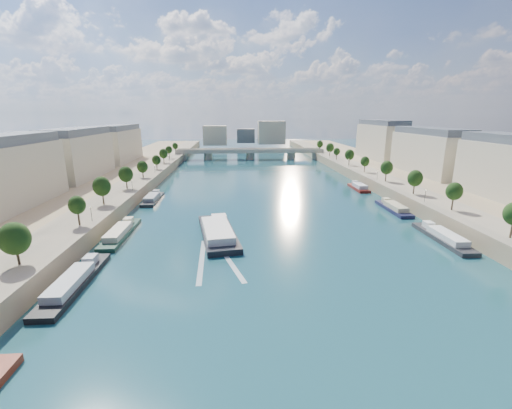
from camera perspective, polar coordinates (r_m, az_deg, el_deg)
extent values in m
plane|color=#0E303E|center=(129.65, 1.93, -0.41)|extent=(700.00, 700.00, 0.00)
cube|color=#9E8460|center=(141.57, -28.47, 0.12)|extent=(44.00, 520.00, 5.00)
cube|color=#9E8460|center=(153.66, 29.74, 1.00)|extent=(44.00, 520.00, 5.00)
cube|color=gray|center=(135.37, -22.83, 1.27)|extent=(14.00, 520.00, 0.10)
cube|color=gray|center=(145.42, 24.92, 1.93)|extent=(14.00, 520.00, 0.10)
cylinder|color=#382B1E|center=(83.53, -34.36, -6.95)|extent=(0.50, 0.50, 3.82)
ellipsoid|color=#153411|center=(82.42, -34.72, -4.62)|extent=(4.80, 4.80, 5.52)
cylinder|color=#382B1E|center=(103.64, -27.82, -2.17)|extent=(0.50, 0.50, 3.82)
ellipsoid|color=#153411|center=(102.74, -28.06, -0.26)|extent=(4.80, 4.80, 5.52)
cylinder|color=#382B1E|center=(125.12, -23.50, 1.03)|extent=(0.50, 0.50, 3.82)
ellipsoid|color=#153411|center=(124.38, -23.67, 2.64)|extent=(4.80, 4.80, 5.52)
cylinder|color=#382B1E|center=(147.39, -20.45, 3.28)|extent=(0.50, 0.50, 3.82)
ellipsoid|color=#153411|center=(146.76, -20.58, 4.65)|extent=(4.80, 4.80, 5.52)
cylinder|color=#382B1E|center=(170.12, -18.21, 4.93)|extent=(0.50, 0.50, 3.82)
ellipsoid|color=#153411|center=(169.58, -18.31, 6.12)|extent=(4.80, 4.80, 5.52)
cylinder|color=#382B1E|center=(193.16, -16.49, 6.18)|extent=(0.50, 0.50, 3.82)
ellipsoid|color=#153411|center=(192.69, -16.57, 7.24)|extent=(4.80, 4.80, 5.52)
cylinder|color=#382B1E|center=(216.42, -15.13, 7.16)|extent=(0.50, 0.50, 3.82)
ellipsoid|color=#153411|center=(215.99, -15.19, 8.11)|extent=(4.80, 4.80, 5.52)
cylinder|color=#382B1E|center=(239.81, -14.03, 7.95)|extent=(0.50, 0.50, 3.82)
ellipsoid|color=#153411|center=(239.43, -14.09, 8.80)|extent=(4.80, 4.80, 5.52)
cylinder|color=#382B1E|center=(263.32, -13.13, 8.60)|extent=(0.50, 0.50, 3.82)
ellipsoid|color=#153411|center=(262.97, -13.17, 9.37)|extent=(4.80, 4.80, 5.52)
cylinder|color=#382B1E|center=(122.38, 29.86, -0.02)|extent=(0.50, 0.50, 3.82)
ellipsoid|color=#153411|center=(121.62, 30.08, 1.61)|extent=(4.80, 4.80, 5.52)
cylinder|color=#382B1E|center=(142.39, 24.67, 2.47)|extent=(0.50, 0.50, 3.82)
ellipsoid|color=#153411|center=(141.74, 24.83, 3.89)|extent=(4.80, 4.80, 5.52)
cylinder|color=#382B1E|center=(163.48, 20.78, 4.32)|extent=(0.50, 0.50, 3.82)
ellipsoid|color=#153411|center=(162.92, 20.90, 5.56)|extent=(4.80, 4.80, 5.52)
cylinder|color=#382B1E|center=(185.28, 17.78, 5.73)|extent=(0.50, 0.50, 3.82)
ellipsoid|color=#153411|center=(184.78, 17.87, 6.83)|extent=(4.80, 4.80, 5.52)
cylinder|color=#382B1E|center=(207.57, 15.41, 6.83)|extent=(0.50, 0.50, 3.82)
ellipsoid|color=#153411|center=(207.12, 15.48, 7.81)|extent=(4.80, 4.80, 5.52)
cylinder|color=#382B1E|center=(230.20, 13.49, 7.71)|extent=(0.50, 0.50, 3.82)
ellipsoid|color=#153411|center=(229.80, 13.54, 8.60)|extent=(4.80, 4.80, 5.52)
cylinder|color=#382B1E|center=(253.08, 11.91, 8.42)|extent=(0.50, 0.50, 3.82)
ellipsoid|color=#153411|center=(252.72, 11.96, 9.23)|extent=(4.80, 4.80, 5.52)
cylinder|color=#382B1E|center=(276.15, 10.59, 9.01)|extent=(0.50, 0.50, 3.82)
ellipsoid|color=#153411|center=(275.82, 10.63, 9.75)|extent=(4.80, 4.80, 5.52)
cylinder|color=black|center=(106.15, -25.75, -1.50)|extent=(0.14, 0.14, 4.00)
sphere|color=#FFE5B2|center=(105.63, -25.87, -0.40)|extent=(0.36, 0.36, 0.36)
cylinder|color=black|center=(142.90, -19.94, 3.02)|extent=(0.14, 0.14, 4.00)
sphere|color=#FFE5B2|center=(142.51, -20.01, 3.85)|extent=(0.36, 0.36, 0.36)
cylinder|color=black|center=(181.03, -16.52, 5.65)|extent=(0.14, 0.14, 4.00)
sphere|color=#FFE5B2|center=(180.72, -16.57, 6.31)|extent=(0.36, 0.36, 0.36)
cylinder|color=black|center=(219.83, -14.29, 7.36)|extent=(0.14, 0.14, 4.00)
sphere|color=#FFE5B2|center=(219.57, -14.32, 7.90)|extent=(0.36, 0.36, 0.36)
cylinder|color=black|center=(130.10, 26.35, 1.25)|extent=(0.14, 0.14, 4.00)
sphere|color=#FFE5B2|center=(129.67, 26.45, 2.15)|extent=(0.36, 0.36, 0.36)
cylinder|color=black|center=(165.16, 19.57, 4.56)|extent=(0.14, 0.14, 4.00)
sphere|color=#FFE5B2|center=(164.82, 19.64, 5.28)|extent=(0.36, 0.36, 0.36)
cylinder|color=black|center=(202.06, 15.19, 6.66)|extent=(0.14, 0.14, 4.00)
sphere|color=#FFE5B2|center=(201.79, 15.23, 7.25)|extent=(0.36, 0.36, 0.36)
cylinder|color=black|center=(239.96, 12.15, 8.09)|extent=(0.14, 0.14, 4.00)
sphere|color=#FFE5B2|center=(239.73, 12.18, 8.58)|extent=(0.36, 0.36, 0.36)
cube|color=beige|center=(181.67, -27.45, 7.18)|extent=(16.00, 52.00, 20.00)
cube|color=#474C54|center=(180.80, -27.90, 10.81)|extent=(14.72, 50.44, 3.20)
cube|color=beige|center=(235.70, -21.91, 9.19)|extent=(16.00, 52.00, 20.00)
cube|color=#474C54|center=(235.03, -22.19, 12.00)|extent=(14.72, 50.44, 3.20)
cube|color=beige|center=(192.91, 26.92, 7.60)|extent=(16.00, 52.00, 20.00)
cube|color=#474C54|center=(192.09, 27.33, 11.02)|extent=(14.72, 50.44, 3.20)
cube|color=beige|center=(244.47, 20.09, 9.53)|extent=(16.00, 52.00, 20.00)
cube|color=#474C54|center=(243.82, 20.34, 12.24)|extent=(14.72, 50.44, 3.20)
cube|color=beige|center=(335.48, -6.82, 11.38)|extent=(22.00, 18.00, 18.00)
cube|color=beige|center=(346.90, 2.56, 11.91)|extent=(26.00, 20.00, 22.00)
cube|color=#474C54|center=(360.30, -1.74, 11.40)|extent=(18.00, 16.00, 14.00)
cube|color=#C1B79E|center=(265.73, -1.00, 8.88)|extent=(112.00, 11.00, 2.20)
cube|color=#C1B79E|center=(260.60, -0.95, 9.09)|extent=(112.00, 0.80, 0.90)
cube|color=#C1B79E|center=(270.54, -1.06, 9.31)|extent=(112.00, 0.80, 0.90)
cylinder|color=#C1B79E|center=(266.58, -7.95, 7.96)|extent=(6.40, 6.40, 5.00)
cylinder|color=#C1B79E|center=(266.14, -1.00, 8.09)|extent=(6.40, 6.40, 5.00)
cylinder|color=#C1B79E|center=(269.53, 5.88, 8.10)|extent=(6.40, 6.40, 5.00)
cube|color=#C1B79E|center=(268.79, -12.25, 7.82)|extent=(6.00, 12.00, 5.00)
cube|color=#C1B79E|center=(273.54, 10.06, 8.05)|extent=(6.00, 12.00, 5.00)
cube|color=black|center=(100.16, -6.37, -4.88)|extent=(13.90, 32.35, 2.24)
cube|color=white|center=(97.10, -6.47, -4.20)|extent=(10.54, 21.28, 2.01)
cube|color=white|center=(108.43, -6.18, -2.19)|extent=(5.02, 4.43, 1.80)
cube|color=silver|center=(84.84, -9.04, -9.11)|extent=(2.25, 26.03, 0.04)
cube|color=silver|center=(84.46, -4.66, -9.08)|extent=(8.45, 25.29, 0.04)
cube|color=black|center=(81.43, -27.88, -11.63)|extent=(5.00, 27.35, 1.80)
cube|color=#AFB3BB|center=(78.95, -28.67, -11.20)|extent=(4.10, 15.04, 1.60)
cube|color=#AFB3BB|center=(87.55, -25.88, -8.25)|extent=(2.50, 3.28, 1.80)
cube|color=#16382A|center=(106.94, -21.58, -4.70)|extent=(5.00, 26.08, 1.80)
cube|color=beige|center=(104.54, -22.01, -4.20)|extent=(4.10, 14.34, 1.60)
cube|color=beige|center=(113.48, -20.50, -2.53)|extent=(2.50, 3.13, 1.80)
cube|color=#262629|center=(144.82, -16.79, 0.71)|extent=(5.00, 21.69, 1.80)
cube|color=gray|center=(142.79, -16.99, 1.20)|extent=(4.10, 11.93, 1.60)
cube|color=gray|center=(150.59, -16.31, 1.98)|extent=(2.50, 2.60, 1.80)
cube|color=#2B2A2D|center=(109.42, 28.62, -5.08)|extent=(5.00, 24.71, 1.80)
cube|color=white|center=(107.34, 29.29, -4.57)|extent=(4.10, 13.59, 1.60)
cube|color=white|center=(114.85, 26.82, -3.01)|extent=(2.50, 2.97, 1.80)
cube|color=#1B1B3C|center=(134.77, 21.90, -0.78)|extent=(5.00, 21.88, 1.80)
cube|color=#BDB48E|center=(132.84, 22.28, -0.28)|extent=(4.10, 12.04, 1.60)
cube|color=#BDB48E|center=(140.08, 20.84, 0.65)|extent=(2.50, 2.63, 1.80)
cube|color=maroon|center=(166.79, 16.73, 2.54)|extent=(5.00, 17.53, 1.80)
cube|color=silver|center=(165.16, 16.94, 3.01)|extent=(4.10, 9.64, 1.60)
cube|color=silver|center=(171.26, 16.17, 3.51)|extent=(2.50, 2.10, 1.80)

